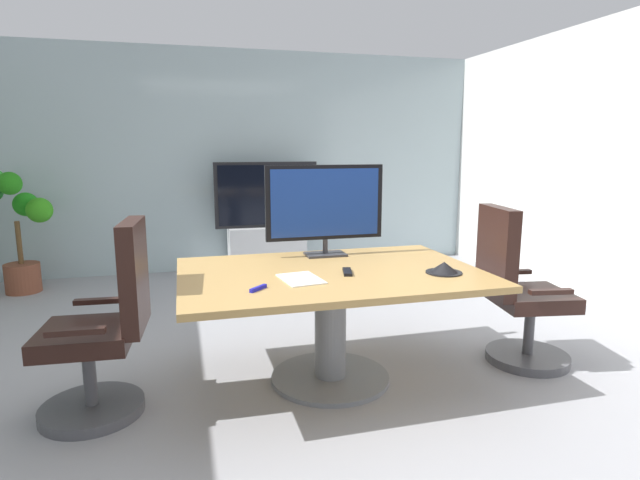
% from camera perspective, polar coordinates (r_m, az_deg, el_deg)
% --- Properties ---
extents(ground_plane, '(7.56, 7.56, 0.00)m').
position_cam_1_polar(ground_plane, '(3.43, -1.38, -15.24)').
color(ground_plane, '#99999E').
extents(wall_back_glass_partition, '(5.95, 0.10, 2.61)m').
position_cam_1_polar(wall_back_glass_partition, '(6.33, -8.66, 8.64)').
color(wall_back_glass_partition, '#9EB2B7').
rests_on(wall_back_glass_partition, ground).
extents(conference_table, '(1.84, 1.25, 0.72)m').
position_cam_1_polar(conference_table, '(3.22, 1.18, -6.53)').
color(conference_table, '#B2894C').
rests_on(conference_table, ground).
extents(office_chair_left, '(0.61, 0.59, 1.09)m').
position_cam_1_polar(office_chair_left, '(3.10, -22.88, -9.80)').
color(office_chair_left, '#4C4C51').
rests_on(office_chair_left, ground).
extents(office_chair_right, '(0.63, 0.61, 1.09)m').
position_cam_1_polar(office_chair_right, '(3.76, 21.25, -6.15)').
color(office_chair_right, '#4C4C51').
rests_on(office_chair_right, ground).
extents(tv_monitor, '(0.84, 0.18, 0.64)m').
position_cam_1_polar(tv_monitor, '(3.57, 0.56, 3.94)').
color(tv_monitor, '#333338').
rests_on(tv_monitor, conference_table).
extents(wall_display_unit, '(1.20, 0.36, 1.31)m').
position_cam_1_polar(wall_display_unit, '(6.09, -5.95, 0.49)').
color(wall_display_unit, '#B7BABC').
rests_on(wall_display_unit, ground).
extents(potted_plant, '(0.64, 0.56, 1.26)m').
position_cam_1_polar(potted_plant, '(6.01, -30.55, 1.25)').
color(potted_plant, brown).
rests_on(potted_plant, ground).
extents(conference_phone, '(0.22, 0.22, 0.07)m').
position_cam_1_polar(conference_phone, '(3.20, 13.68, -3.07)').
color(conference_phone, black).
rests_on(conference_phone, conference_table).
extents(remote_control, '(0.09, 0.18, 0.02)m').
position_cam_1_polar(remote_control, '(3.11, 3.07, -3.57)').
color(remote_control, black).
rests_on(remote_control, conference_table).
extents(whiteboard_marker, '(0.11, 0.11, 0.02)m').
position_cam_1_polar(whiteboard_marker, '(2.77, -6.91, -5.38)').
color(whiteboard_marker, '#1919A5').
rests_on(whiteboard_marker, conference_table).
extents(paper_notepad, '(0.25, 0.33, 0.01)m').
position_cam_1_polar(paper_notepad, '(2.97, -2.16, -4.37)').
color(paper_notepad, white).
rests_on(paper_notepad, conference_table).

